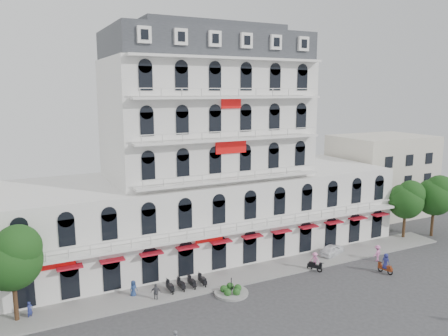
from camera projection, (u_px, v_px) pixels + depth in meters
ground at (296, 316)px, 36.68m from camera, size 120.00×120.00×0.00m
sidewalk at (244, 275)px, 44.60m from camera, size 53.00×4.00×0.16m
main_building at (207, 167)px, 50.78m from camera, size 45.00×15.00×25.80m
flank_building_east at (381, 175)px, 66.44m from camera, size 14.00×10.00×12.00m
traffic_island at (231, 291)px, 40.60m from camera, size 3.20×3.20×1.60m
parked_scooter_row at (187, 289)px, 41.64m from camera, size 4.40×1.80×1.10m
tree_west_inner at (12, 256)px, 34.82m from camera, size 4.76×4.76×8.25m
tree_east_inner at (406, 199)px, 55.14m from camera, size 4.40×4.37×7.57m
tree_east_outer at (435, 194)px, 55.96m from camera, size 4.65×4.65×8.05m
parked_car at (332, 250)px, 50.18m from camera, size 4.03×2.74×1.27m
rider_east at (386, 263)px, 45.10m from camera, size 0.72×1.68×2.17m
rider_center at (315, 261)px, 45.63m from camera, size 1.09×1.50×2.08m
pedestrian_left at (133, 289)px, 39.94m from camera, size 0.91×0.76×1.59m
pedestrian_mid at (156, 292)px, 39.19m from camera, size 1.02×0.85×1.63m
pedestrian_right at (377, 253)px, 48.37m from camera, size 1.29×0.90×1.83m
pedestrian_far at (30, 310)px, 36.12m from camera, size 0.66×0.63×1.51m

